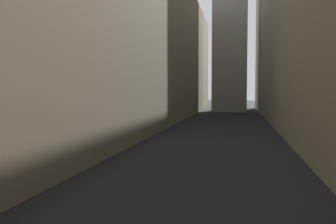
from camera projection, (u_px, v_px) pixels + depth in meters
The scene contains 2 objects.
ground_plane at pixel (219, 132), 36.77m from camera, with size 264.00×264.00×0.00m, color black.
building_block_left at pixel (114, 33), 40.21m from camera, with size 11.04×108.00×19.85m, color gray.
Camera 1 is at (1.94, 11.12, 3.87)m, focal length 41.42 mm.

